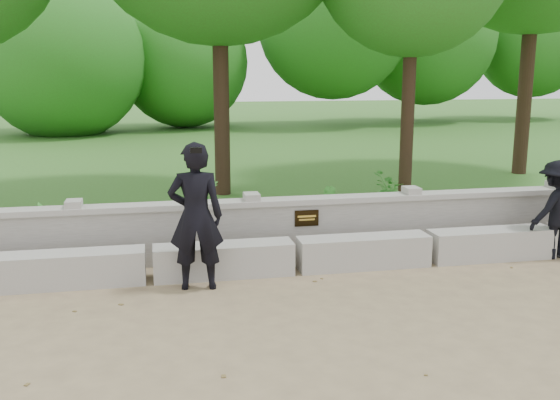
% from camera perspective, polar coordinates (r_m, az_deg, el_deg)
% --- Properties ---
extents(ground, '(80.00, 80.00, 0.00)m').
position_cam_1_polar(ground, '(7.09, 4.88, -11.21)').
color(ground, '#927F59').
rests_on(ground, ground).
extents(lawn, '(40.00, 22.00, 0.25)m').
position_cam_1_polar(lawn, '(20.51, -6.16, 4.28)').
color(lawn, '#365D20').
rests_on(lawn, ground).
extents(concrete_bench, '(11.90, 0.45, 0.45)m').
position_cam_1_polar(concrete_bench, '(8.74, 1.40, -5.12)').
color(concrete_bench, '#B7B4AD').
rests_on(concrete_bench, ground).
extents(parapet_wall, '(12.50, 0.35, 0.90)m').
position_cam_1_polar(parapet_wall, '(9.34, 0.46, -2.49)').
color(parapet_wall, '#ACA9A2').
rests_on(parapet_wall, ground).
extents(man_main, '(0.73, 0.65, 1.90)m').
position_cam_1_polar(man_main, '(7.96, -7.71, -1.49)').
color(man_main, black).
rests_on(man_main, ground).
extents(visitor_mid, '(1.07, 0.81, 1.47)m').
position_cam_1_polar(visitor_mid, '(10.15, 23.90, -0.78)').
color(visitor_mid, black).
rests_on(visitor_mid, ground).
extents(shrub_a, '(0.36, 0.36, 0.58)m').
position_cam_1_polar(shrub_a, '(9.99, -20.81, -1.87)').
color(shrub_a, '#3C9131').
rests_on(shrub_a, lawn).
extents(shrub_b, '(0.36, 0.35, 0.51)m').
position_cam_1_polar(shrub_b, '(11.03, 4.68, -0.09)').
color(shrub_b, '#3C9131').
rests_on(shrub_b, lawn).
extents(shrub_c, '(0.78, 0.77, 0.65)m').
position_cam_1_polar(shrub_c, '(11.92, 9.92, 1.01)').
color(shrub_c, '#3C9131').
rests_on(shrub_c, lawn).
extents(shrub_d, '(0.39, 0.41, 0.60)m').
position_cam_1_polar(shrub_d, '(11.07, -6.34, 0.16)').
color(shrub_d, '#3C9131').
rests_on(shrub_d, lawn).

